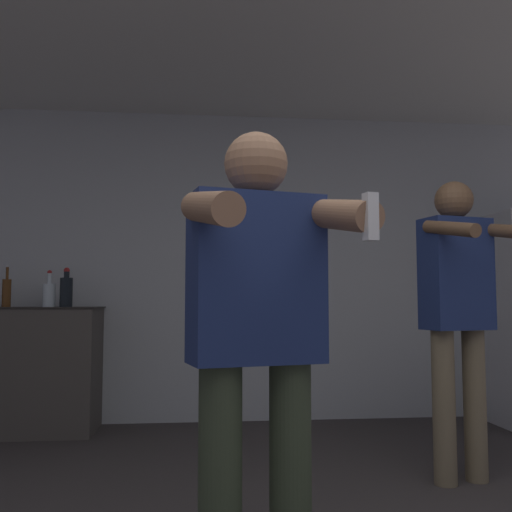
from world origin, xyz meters
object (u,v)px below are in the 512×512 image
Objects in this scene: bottle_clear_vodka at (49,294)px; person_woman_foreground at (258,323)px; person_man_side at (458,301)px; bottle_short_whiskey at (7,292)px; bottle_tall_gin at (66,291)px.

person_woman_foreground reaches higher than bottle_clear_vodka.
bottle_clear_vodka is 0.18× the size of person_woman_foreground.
bottle_clear_vodka is at bearing 117.98° from person_woman_foreground.
bottle_clear_vodka is 2.88m from person_man_side.
bottle_short_whiskey is 2.95m from person_woman_foreground.
bottle_clear_vodka is at bearing 151.59° from person_man_side.
bottle_tall_gin is 0.13m from bottle_clear_vodka.
bottle_short_whiskey is at bearing 180.00° from bottle_clear_vodka.
bottle_tall_gin is 2.74m from person_woman_foreground.
bottle_short_whiskey is 0.19× the size of person_man_side.
bottle_clear_vodka is at bearing -0.00° from bottle_short_whiskey.
person_man_side reaches higher than bottle_short_whiskey.
bottle_clear_vodka is 0.17× the size of person_man_side.
bottle_clear_vodka is at bearing -180.00° from bottle_tall_gin.
person_man_side is at bearing -28.41° from bottle_clear_vodka.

